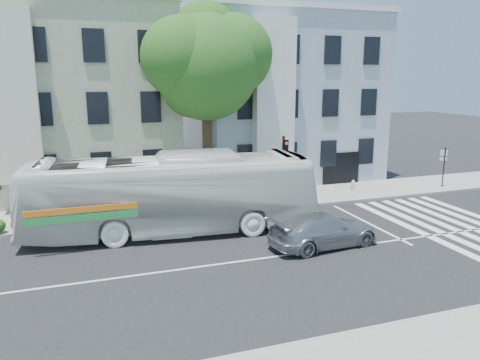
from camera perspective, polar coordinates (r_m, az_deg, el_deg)
name	(u,v)px	position (r m, az deg, el deg)	size (l,w,h in m)	color
ground	(265,258)	(18.88, 3.04, -9.49)	(120.00, 120.00, 0.00)	black
sidewalk_far	(211,205)	(26.04, -3.59, -3.03)	(80.00, 4.00, 0.15)	gray
building_left	(70,102)	(31.22, -19.98, 8.97)	(12.00, 10.00, 11.00)	gray
building_right	(278,98)	(34.07, 4.60, 9.93)	(12.00, 10.00, 11.00)	#94A4B0
street_tree	(206,61)	(25.80, -4.16, 14.24)	(7.30, 5.90, 11.10)	#2D2116
bus	(172,194)	(21.49, -8.34, -1.70)	(13.15, 3.08, 3.66)	silver
sedan	(324,230)	(20.22, 10.19, -6.01)	(4.88, 1.98, 1.42)	#A8AAB0
hedge	(97,217)	(23.44, -17.07, -4.30)	(8.50, 0.84, 0.70)	#255C1E
traffic_signal	(284,163)	(24.74, 5.37, 2.07)	(0.41, 0.52, 4.01)	black
fire_hydrant	(353,185)	(29.65, 13.60, -0.60)	(0.36, 0.21, 0.66)	#BABAB6
far_sign_pole	(444,162)	(32.17, 23.59, 2.03)	(0.44, 0.24, 2.54)	black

